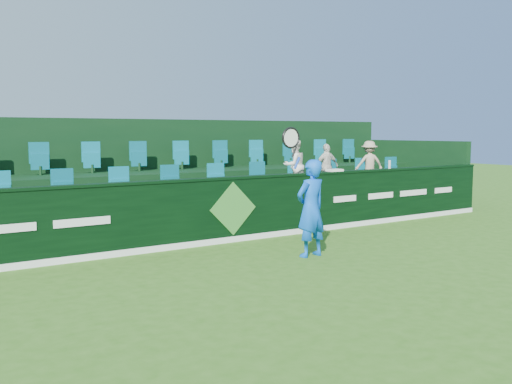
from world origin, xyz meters
TOP-DOWN VIEW (x-y plane):
  - ground at (0.00, 0.00)m, footprint 60.00×60.00m
  - sponsor_hoarding at (0.00, 4.00)m, footprint 16.00×0.25m
  - stand_tier_front at (0.00, 5.10)m, footprint 16.00×2.00m
  - stand_tier_back at (0.00, 7.00)m, footprint 16.00×1.80m
  - stand_rear at (0.00, 7.44)m, footprint 16.00×4.10m
  - seat_row_front at (0.00, 5.50)m, footprint 13.50×0.50m
  - seat_row_back at (0.00, 7.30)m, footprint 13.50×0.50m
  - tennis_player at (0.46, 1.96)m, footprint 1.14×0.49m
  - spectator_left at (2.55, 5.12)m, footprint 0.63×0.50m
  - spectator_middle at (3.60, 5.12)m, footprint 0.71×0.34m
  - spectator_right at (5.11, 5.12)m, footprint 0.91×0.74m
  - towel at (2.86, 4.00)m, footprint 0.36×0.24m
  - drinks_bottle at (4.70, 4.00)m, footprint 0.07×0.07m

SIDE VIEW (x-z plane):
  - ground at x=0.00m, z-range 0.00..0.00m
  - stand_tier_front at x=0.00m, z-range 0.00..0.80m
  - stand_tier_back at x=0.00m, z-range 0.00..1.30m
  - sponsor_hoarding at x=0.00m, z-range 0.00..1.35m
  - tennis_player at x=0.46m, z-range -0.31..2.12m
  - seat_row_front at x=0.00m, z-range 0.80..1.40m
  - stand_rear at x=0.00m, z-range -0.08..2.52m
  - towel at x=2.86m, z-range 1.35..1.40m
  - spectator_middle at x=3.60m, z-range 0.80..1.97m
  - spectator_right at x=5.11m, z-range 0.80..2.03m
  - spectator_left at x=2.55m, z-range 0.80..2.09m
  - drinks_bottle at x=4.70m, z-range 1.35..1.56m
  - seat_row_back at x=0.00m, z-range 1.30..1.90m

